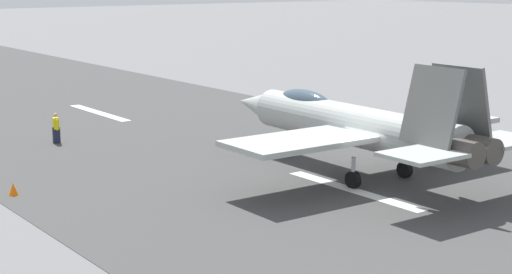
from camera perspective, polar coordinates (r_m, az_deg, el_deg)
name	(u,v)px	position (r m, az deg, el deg)	size (l,w,h in m)	color
ground_plane	(348,189)	(35.52, 6.49, -3.67)	(400.00, 400.00, 0.00)	slate
runway_strip	(348,189)	(35.51, 6.51, -3.66)	(240.00, 26.00, 0.02)	#41403F
fighter_jet	(353,124)	(37.52, 6.86, 0.93)	(16.98, 14.33, 5.63)	#A6ACA9
crew_person	(56,128)	(45.95, -13.94, 0.60)	(0.69, 0.36, 1.71)	#1E2338
marker_cone_mid	(13,189)	(35.69, -16.78, -3.56)	(0.44, 0.44, 0.55)	orange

